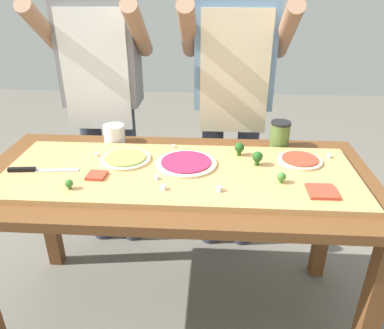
# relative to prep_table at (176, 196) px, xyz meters

# --- Properties ---
(ground_plane) EXTENTS (8.00, 8.00, 0.00)m
(ground_plane) POSITION_rel_prep_table_xyz_m (0.00, 0.00, -0.68)
(ground_plane) COLOR #6B665B
(prep_table) EXTENTS (1.63, 0.77, 0.79)m
(prep_table) POSITION_rel_prep_table_xyz_m (0.00, 0.00, 0.00)
(prep_table) COLOR brown
(prep_table) RESTS_ON ground
(cutting_board) EXTENTS (1.43, 0.52, 0.02)m
(cutting_board) POSITION_rel_prep_table_xyz_m (0.02, -0.02, 0.12)
(cutting_board) COLOR tan
(cutting_board) RESTS_ON prep_table
(chefs_knife) EXTENTS (0.28, 0.05, 0.02)m
(chefs_knife) POSITION_rel_prep_table_xyz_m (-0.57, -0.06, 0.14)
(chefs_knife) COLOR #B7BABF
(chefs_knife) RESTS_ON cutting_board
(pizza_whole_pesto_green) EXTENTS (0.22, 0.22, 0.02)m
(pizza_whole_pesto_green) POSITION_rel_prep_table_xyz_m (-0.22, 0.06, 0.14)
(pizza_whole_pesto_green) COLOR beige
(pizza_whole_pesto_green) RESTS_ON cutting_board
(pizza_whole_tomato_red) EXTENTS (0.19, 0.19, 0.02)m
(pizza_whole_tomato_red) POSITION_rel_prep_table_xyz_m (0.52, 0.10, 0.14)
(pizza_whole_tomato_red) COLOR beige
(pizza_whole_tomato_red) RESTS_ON cutting_board
(pizza_whole_beet_magenta) EXTENTS (0.26, 0.26, 0.02)m
(pizza_whole_beet_magenta) POSITION_rel_prep_table_xyz_m (0.04, 0.04, 0.14)
(pizza_whole_beet_magenta) COLOR beige
(pizza_whole_beet_magenta) RESTS_ON cutting_board
(pizza_slice_near_left) EXTENTS (0.08, 0.08, 0.01)m
(pizza_slice_near_left) POSITION_rel_prep_table_xyz_m (-0.30, -0.09, 0.14)
(pizza_slice_near_left) COLOR #BC3D28
(pizza_slice_near_left) RESTS_ON cutting_board
(pizza_slice_near_right) EXTENTS (0.10, 0.10, 0.01)m
(pizza_slice_near_right) POSITION_rel_prep_table_xyz_m (0.55, -0.16, 0.14)
(pizza_slice_near_right) COLOR #BC3D28
(pizza_slice_near_right) RESTS_ON cutting_board
(broccoli_floret_front_left) EXTENTS (0.03, 0.03, 0.04)m
(broccoli_floret_front_left) POSITION_rel_prep_table_xyz_m (0.41, -0.09, 0.16)
(broccoli_floret_front_left) COLOR #487A23
(broccoli_floret_front_left) RESTS_ON cutting_board
(broccoli_floret_front_right) EXTENTS (0.03, 0.03, 0.04)m
(broccoli_floret_front_right) POSITION_rel_prep_table_xyz_m (-0.38, -0.19, 0.15)
(broccoli_floret_front_right) COLOR #3F7220
(broccoli_floret_front_right) RESTS_ON cutting_board
(broccoli_floret_center_right) EXTENTS (0.04, 0.04, 0.06)m
(broccoli_floret_center_right) POSITION_rel_prep_table_xyz_m (0.27, 0.14, 0.17)
(broccoli_floret_center_right) COLOR #2C5915
(broccoli_floret_center_right) RESTS_ON cutting_board
(broccoli_floret_front_mid) EXTENTS (0.04, 0.04, 0.06)m
(broccoli_floret_front_mid) POSITION_rel_prep_table_xyz_m (0.34, 0.05, 0.17)
(broccoli_floret_front_mid) COLOR #2C5915
(broccoli_floret_front_mid) RESTS_ON cutting_board
(cheese_crumble_a) EXTENTS (0.03, 0.03, 0.02)m
(cheese_crumble_a) POSITION_rel_prep_table_xyz_m (0.18, -0.17, 0.14)
(cheese_crumble_a) COLOR silver
(cheese_crumble_a) RESTS_ON cutting_board
(cheese_crumble_b) EXTENTS (0.01, 0.01, 0.01)m
(cheese_crumble_b) POSITION_rel_prep_table_xyz_m (-0.03, 0.21, 0.14)
(cheese_crumble_b) COLOR silver
(cheese_crumble_b) RESTS_ON cutting_board
(cheese_crumble_c) EXTENTS (0.02, 0.02, 0.02)m
(cheese_crumble_c) POSITION_rel_prep_table_xyz_m (0.66, 0.15, 0.14)
(cheese_crumble_c) COLOR white
(cheese_crumble_c) RESTS_ON cutting_board
(cheese_crumble_d) EXTENTS (0.02, 0.02, 0.01)m
(cheese_crumble_d) POSITION_rel_prep_table_xyz_m (-0.06, -0.09, 0.14)
(cheese_crumble_d) COLOR white
(cheese_crumble_d) RESTS_ON cutting_board
(cheese_crumble_e) EXTENTS (0.02, 0.02, 0.02)m
(cheese_crumble_e) POSITION_rel_prep_table_xyz_m (-0.03, -0.17, 0.14)
(cheese_crumble_e) COLOR white
(cheese_crumble_e) RESTS_ON cutting_board
(cheese_crumble_f) EXTENTS (0.02, 0.02, 0.01)m
(cheese_crumble_f) POSITION_rel_prep_table_xyz_m (-0.36, 0.10, 0.14)
(cheese_crumble_f) COLOR silver
(cheese_crumble_f) RESTS_ON cutting_board
(flour_cup) EXTENTS (0.10, 0.10, 0.09)m
(flour_cup) POSITION_rel_prep_table_xyz_m (-0.33, 0.30, 0.15)
(flour_cup) COLOR white
(flour_cup) RESTS_ON prep_table
(sauce_jar) EXTENTS (0.09, 0.09, 0.13)m
(sauce_jar) POSITION_rel_prep_table_xyz_m (0.46, 0.30, 0.17)
(sauce_jar) COLOR #517033
(sauce_jar) RESTS_ON prep_table
(cook_left) EXTENTS (0.54, 0.39, 1.67)m
(cook_left) POSITION_rel_prep_table_xyz_m (-0.45, 0.59, 0.32)
(cook_left) COLOR #333847
(cook_left) RESTS_ON ground
(cook_right) EXTENTS (0.54, 0.39, 1.67)m
(cook_right) POSITION_rel_prep_table_xyz_m (0.25, 0.59, 0.32)
(cook_right) COLOR #333847
(cook_right) RESTS_ON ground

